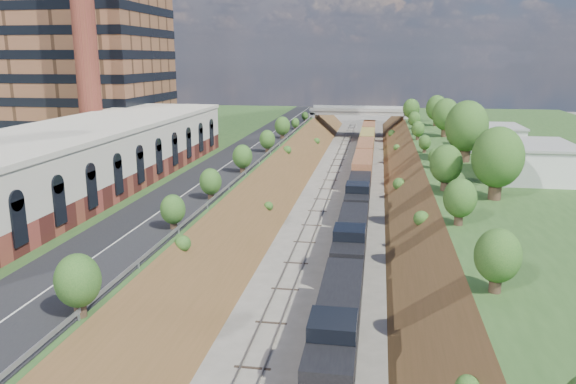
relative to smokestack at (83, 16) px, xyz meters
name	(u,v)px	position (x,y,z in m)	size (l,w,h in m)	color
platform_left	(127,171)	(3.00, 4.00, -22.50)	(44.00, 180.00, 5.00)	#2C4D1F
embankment_left	(268,192)	(25.00, 4.00, -25.00)	(7.07, 180.00, 7.07)	brown
embankment_right	(420,198)	(47.00, 4.00, -25.00)	(7.07, 180.00, 7.07)	brown
rail_left_track	(324,193)	(33.40, 4.00, -24.91)	(1.58, 180.00, 0.18)	gray
rail_right_track	(360,195)	(38.60, 4.00, -24.91)	(1.58, 180.00, 0.18)	gray
road	(238,157)	(20.50, 4.00, -19.95)	(8.00, 180.00, 0.10)	black
guardrail	(265,155)	(24.60, 3.80, -19.45)	(0.10, 171.00, 0.70)	#99999E
commercial_building	(80,158)	(8.00, -18.00, -16.49)	(14.30, 62.30, 7.00)	maroon
smokestack	(83,16)	(0.00, 0.00, 0.00)	(3.20, 3.20, 40.00)	maroon
overpass	(359,117)	(36.00, 66.00, -20.08)	(24.50, 8.30, 7.40)	gray
white_building_near	(532,162)	(59.50, -4.00, -18.00)	(9.00, 12.00, 4.00)	silver
white_building_far	(493,138)	(59.00, 18.00, -18.20)	(8.00, 10.00, 3.60)	silver
tree_right_large	(498,158)	(53.00, -16.00, -15.62)	(5.25, 5.25, 7.61)	#473323
tree_left_crest	(157,222)	(24.20, -36.00, -17.96)	(2.45, 2.45, 3.55)	#473323
freight_train	(362,170)	(38.60, 10.57, -22.54)	(2.87, 115.96, 4.55)	black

